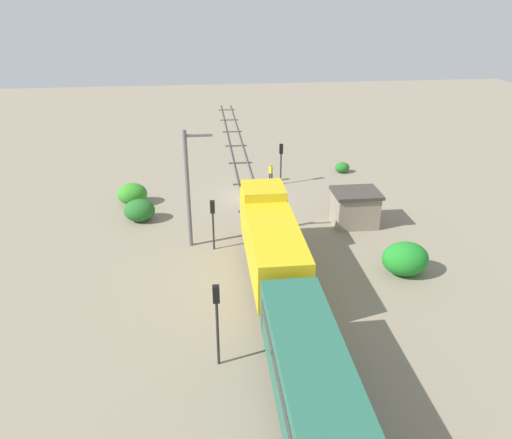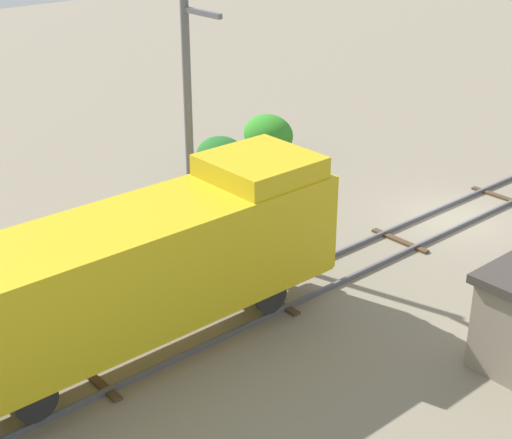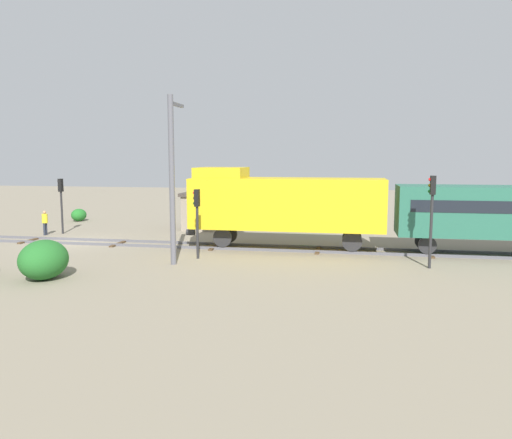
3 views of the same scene
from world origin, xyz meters
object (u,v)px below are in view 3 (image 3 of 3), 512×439
at_px(locomotive, 283,202).
at_px(traffic_signal_far, 432,205).
at_px(worker_near_track, 45,221).
at_px(catenary_mast, 172,176).
at_px(traffic_signal_near, 61,195).
at_px(traffic_signal_mid, 197,210).
at_px(relay_hut, 204,210).

relative_size(locomotive, traffic_signal_far, 2.59).
relative_size(locomotive, worker_near_track, 6.82).
distance_m(locomotive, worker_near_track, 17.14).
xyz_separation_m(traffic_signal_far, catenary_mast, (1.34, -12.53, 1.33)).
height_order(traffic_signal_near, traffic_signal_mid, traffic_signal_near).
bearing_deg(worker_near_track, locomotive, -89.85).
height_order(locomotive, traffic_signal_near, locomotive).
xyz_separation_m(locomotive, worker_near_track, (-2.40, -16.88, -1.78)).
xyz_separation_m(worker_near_track, relay_hut, (-5.10, 9.91, 0.40)).
height_order(locomotive, traffic_signal_far, locomotive).
xyz_separation_m(traffic_signal_far, relay_hut, (-11.10, -14.58, -1.71)).
height_order(traffic_signal_near, worker_near_track, traffic_signal_near).
bearing_deg(traffic_signal_mid, worker_near_track, -114.49).
height_order(traffic_signal_mid, traffic_signal_far, traffic_signal_far).
xyz_separation_m(traffic_signal_mid, catenary_mast, (1.54, -0.76, 1.86)).
bearing_deg(worker_near_track, traffic_signal_far, -95.53).
distance_m(traffic_signal_near, relay_hut, 10.15).
relative_size(traffic_signal_mid, catenary_mast, 0.44).
distance_m(traffic_signal_near, worker_near_track, 2.05).
distance_m(traffic_signal_near, traffic_signal_far, 24.64).
bearing_deg(worker_near_track, relay_hut, -54.53).
distance_m(traffic_signal_mid, worker_near_track, 14.08).
bearing_deg(relay_hut, traffic_signal_mid, 14.51).
height_order(traffic_signal_near, traffic_signal_far, traffic_signal_far).
distance_m(traffic_signal_mid, catenary_mast, 2.53).
xyz_separation_m(catenary_mast, relay_hut, (-12.44, -2.06, -3.04)).
bearing_deg(relay_hut, worker_near_track, -62.77).
relative_size(locomotive, relay_hut, 3.31).
distance_m(worker_near_track, catenary_mast, 14.45).
relative_size(locomotive, traffic_signal_mid, 3.15).
bearing_deg(locomotive, traffic_signal_far, 64.69).
height_order(locomotive, catenary_mast, catenary_mast).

